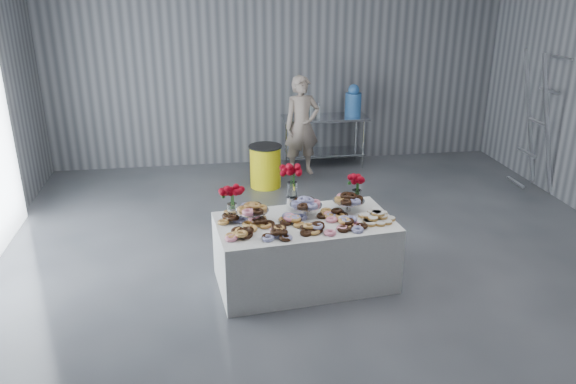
# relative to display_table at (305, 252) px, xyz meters

# --- Properties ---
(ground) EXTENTS (9.00, 9.00, 0.00)m
(ground) POSITION_rel_display_table_xyz_m (0.32, -0.09, -0.38)
(ground) COLOR #3A3D42
(ground) RESTS_ON ground
(room_walls) EXTENTS (8.04, 9.04, 4.02)m
(room_walls) POSITION_rel_display_table_xyz_m (0.05, -0.02, 2.26)
(room_walls) COLOR gray
(room_walls) RESTS_ON ground
(display_table) EXTENTS (1.99, 1.19, 0.75)m
(display_table) POSITION_rel_display_table_xyz_m (0.00, 0.00, 0.00)
(display_table) COLOR white
(display_table) RESTS_ON ground
(prep_table) EXTENTS (1.50, 0.60, 0.90)m
(prep_table) POSITION_rel_display_table_xyz_m (1.09, 4.01, 0.24)
(prep_table) COLOR silver
(prep_table) RESTS_ON ground
(donut_mounds) EXTENTS (1.88, 0.98, 0.09)m
(donut_mounds) POSITION_rel_display_table_xyz_m (-0.00, -0.05, 0.42)
(donut_mounds) COLOR #E1A352
(donut_mounds) RESTS_ON display_table
(cake_stand_left) EXTENTS (0.36, 0.36, 0.17)m
(cake_stand_left) POSITION_rel_display_table_xyz_m (-0.56, 0.09, 0.52)
(cake_stand_left) COLOR silver
(cake_stand_left) RESTS_ON display_table
(cake_stand_mid) EXTENTS (0.36, 0.36, 0.17)m
(cake_stand_mid) POSITION_rel_display_table_xyz_m (0.03, 0.15, 0.52)
(cake_stand_mid) COLOR silver
(cake_stand_mid) RESTS_ON display_table
(cake_stand_right) EXTENTS (0.36, 0.36, 0.17)m
(cake_stand_right) POSITION_rel_display_table_xyz_m (0.53, 0.20, 0.52)
(cake_stand_right) COLOR silver
(cake_stand_right) RESTS_ON display_table
(danish_pile) EXTENTS (0.48, 0.48, 0.11)m
(danish_pile) POSITION_rel_display_table_xyz_m (0.76, -0.07, 0.43)
(danish_pile) COLOR white
(danish_pile) RESTS_ON display_table
(bouquet_left) EXTENTS (0.26, 0.26, 0.42)m
(bouquet_left) POSITION_rel_display_table_xyz_m (-0.77, 0.17, 0.67)
(bouquet_left) COLOR white
(bouquet_left) RESTS_ON display_table
(bouquet_right) EXTENTS (0.26, 0.26, 0.42)m
(bouquet_right) POSITION_rel_display_table_xyz_m (0.67, 0.37, 0.67)
(bouquet_right) COLOR white
(bouquet_right) RESTS_ON display_table
(bouquet_center) EXTENTS (0.26, 0.26, 0.57)m
(bouquet_center) POSITION_rel_display_table_xyz_m (-0.08, 0.34, 0.75)
(bouquet_center) COLOR silver
(bouquet_center) RESTS_ON display_table
(water_jug) EXTENTS (0.28, 0.28, 0.55)m
(water_jug) POSITION_rel_display_table_xyz_m (1.59, 4.01, 0.77)
(water_jug) COLOR #448EE8
(water_jug) RESTS_ON prep_table
(drink_bottles) EXTENTS (0.54, 0.08, 0.27)m
(drink_bottles) POSITION_rel_display_table_xyz_m (0.77, 3.91, 0.66)
(drink_bottles) COLOR #268C33
(drink_bottles) RESTS_ON prep_table
(person) EXTENTS (0.67, 0.50, 1.69)m
(person) POSITION_rel_display_table_xyz_m (0.62, 3.65, 0.47)
(person) COLOR #CC8C93
(person) RESTS_ON ground
(trash_barrel) EXTENTS (0.53, 0.53, 0.69)m
(trash_barrel) POSITION_rel_display_table_xyz_m (-0.08, 3.10, -0.03)
(trash_barrel) COLOR yellow
(trash_barrel) RESTS_ON ground
(stepladder) EXTENTS (0.72, 0.55, 2.21)m
(stepladder) POSITION_rel_display_table_xyz_m (4.07, 2.32, 0.73)
(stepladder) COLOR silver
(stepladder) RESTS_ON ground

